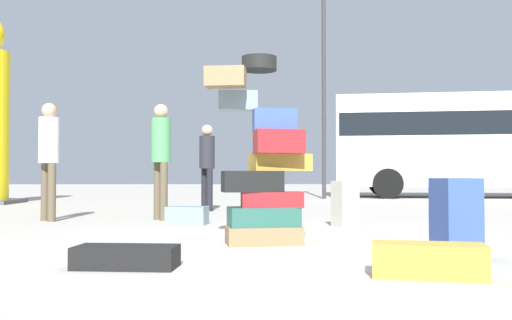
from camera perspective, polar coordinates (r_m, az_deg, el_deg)
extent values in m
plane|color=#ADA89E|center=(5.26, 2.87, -9.10)|extent=(80.00, 80.00, 0.00)
cube|color=olive|center=(5.65, 0.77, -7.66)|extent=(0.78, 0.49, 0.18)
cube|color=#26594C|center=(5.64, 0.76, -5.78)|extent=(0.74, 0.48, 0.19)
cube|color=maroon|center=(5.64, 1.60, -4.03)|extent=(0.62, 0.36, 0.15)
cube|color=black|center=(5.61, -0.40, -2.19)|extent=(0.63, 0.40, 0.21)
cube|color=#B28C33|center=(5.77, 2.45, -0.27)|extent=(0.65, 0.45, 0.17)
cube|color=maroon|center=(5.57, 2.35, 1.88)|extent=(0.51, 0.33, 0.23)
cube|color=#334F99|center=(5.71, 1.90, 4.07)|extent=(0.44, 0.27, 0.22)
cube|color=gray|center=(5.84, -1.85, 6.01)|extent=(0.40, 0.22, 0.20)
cube|color=olive|center=(5.58, -3.12, 8.39)|extent=(0.42, 0.28, 0.19)
cylinder|color=black|center=(5.77, 0.33, 9.75)|extent=(0.35, 0.35, 0.14)
cube|color=beige|center=(7.60, 9.02, -4.43)|extent=(0.33, 0.39, 0.62)
cube|color=#B28C33|center=(4.01, 17.10, -9.71)|extent=(0.79, 0.49, 0.23)
cube|color=black|center=(4.33, -13.05, -9.57)|extent=(0.79, 0.43, 0.17)
cube|color=olive|center=(7.05, 0.99, -6.22)|extent=(0.65, 0.35, 0.23)
cube|color=#334F99|center=(4.91, 19.61, -5.63)|extent=(0.31, 0.41, 0.67)
cube|color=gray|center=(7.96, -7.00, -5.62)|extent=(0.60, 0.47, 0.25)
cylinder|color=black|center=(11.07, -5.27, -3.01)|extent=(0.12, 0.12, 0.83)
cylinder|color=black|center=(10.88, -4.73, -3.03)|extent=(0.12, 0.12, 0.83)
cylinder|color=#26262D|center=(10.98, -5.00, 0.79)|extent=(0.30, 0.30, 0.64)
sphere|color=tan|center=(11.01, -4.99, 3.02)|extent=(0.22, 0.22, 0.22)
cylinder|color=brown|center=(8.88, -9.97, -3.12)|extent=(0.12, 0.12, 0.89)
cylinder|color=brown|center=(8.69, -9.35, -3.16)|extent=(0.12, 0.12, 0.89)
cylinder|color=#4C9959|center=(8.80, -9.64, 1.99)|extent=(0.30, 0.30, 0.68)
sphere|color=tan|center=(8.84, -9.62, 4.91)|extent=(0.22, 0.22, 0.22)
cylinder|color=brown|center=(9.13, -20.65, -3.05)|extent=(0.12, 0.12, 0.88)
cylinder|color=brown|center=(8.93, -20.03, -3.09)|extent=(0.12, 0.12, 0.88)
cylinder|color=white|center=(9.05, -20.30, 1.90)|extent=(0.30, 0.30, 0.69)
sphere|color=tan|center=(9.08, -20.27, 4.77)|extent=(0.22, 0.22, 0.22)
cube|color=silver|center=(18.88, 21.51, 1.74)|extent=(9.03, 4.15, 2.80)
cube|color=black|center=(18.92, 21.49, 3.22)|extent=(8.86, 4.14, 0.70)
cylinder|color=black|center=(19.67, 12.65, -2.25)|extent=(0.93, 0.42, 0.90)
cylinder|color=black|center=(17.18, 13.26, -2.34)|extent=(0.93, 0.42, 0.90)
cylinder|color=#333338|center=(17.01, 6.90, 6.54)|extent=(0.12, 0.12, 6.18)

